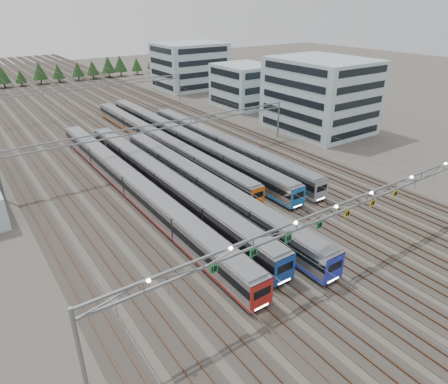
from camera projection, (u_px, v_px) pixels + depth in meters
ground at (327, 266)px, 46.43m from camera, size 400.00×400.00×0.00m
track_bed at (74, 98)px, 119.79m from camera, size 54.00×260.00×5.42m
train_a at (132, 185)px, 61.77m from camera, size 2.85×63.04×3.71m
train_b at (163, 182)px, 62.74m from camera, size 2.93×56.21×3.82m
train_c at (205, 186)px, 61.24m from camera, size 2.88×51.48×3.75m
train_d at (160, 141)px, 81.78m from camera, size 2.62×63.86×3.40m
train_e at (183, 138)px, 82.84m from camera, size 2.81×68.01×3.66m
train_f at (223, 145)px, 79.06m from camera, size 2.88×52.22×3.75m
gantry_near at (334, 213)px, 43.25m from camera, size 56.36×0.61×8.08m
gantry_mid at (165, 130)px, 73.27m from camera, size 56.36×0.36×8.00m
gantry_far at (87, 90)px, 106.57m from camera, size 56.36×0.36×8.00m
depot_bldg_south at (320, 95)px, 92.42m from camera, size 18.00×22.00×16.34m
depot_bldg_mid at (244, 86)px, 114.33m from camera, size 14.00×16.00×11.80m
depot_bldg_north at (190, 66)px, 138.36m from camera, size 22.00×18.00×15.09m
treeline at (58, 71)px, 149.12m from camera, size 106.40×5.60×7.02m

